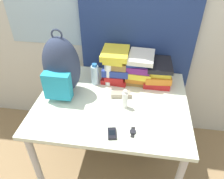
# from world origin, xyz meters

# --- Properties ---
(wall_back) EXTENTS (6.00, 0.06, 2.50)m
(wall_back) POSITION_xyz_m (-0.00, 0.98, 1.25)
(wall_back) COLOR beige
(wall_back) RESTS_ON ground_plane
(curtain_blue) EXTENTS (0.96, 0.04, 2.50)m
(curtain_blue) POSITION_xyz_m (0.14, 0.93, 1.25)
(curtain_blue) COLOR navy
(curtain_blue) RESTS_ON ground_plane
(desk) EXTENTS (1.13, 0.90, 0.71)m
(desk) POSITION_xyz_m (0.00, 0.45, 0.63)
(desk) COLOR silver
(desk) RESTS_ON ground_plane
(backpack) EXTENTS (0.28, 0.27, 0.51)m
(backpack) POSITION_xyz_m (-0.39, 0.50, 0.93)
(backpack) COLOR #2D3851
(backpack) RESTS_ON desk
(book_stack_left) EXTENTS (0.23, 0.28, 0.27)m
(book_stack_left) POSITION_xyz_m (-0.01, 0.75, 0.85)
(book_stack_left) COLOR red
(book_stack_left) RESTS_ON desk
(book_stack_center) EXTENTS (0.24, 0.28, 0.24)m
(book_stack_center) POSITION_xyz_m (0.18, 0.75, 0.84)
(book_stack_center) COLOR olive
(book_stack_center) RESTS_ON desk
(book_stack_right) EXTENTS (0.22, 0.27, 0.18)m
(book_stack_right) POSITION_xyz_m (0.34, 0.75, 0.80)
(book_stack_right) COLOR red
(book_stack_right) RESTS_ON desk
(water_bottle) EXTENTS (0.06, 0.06, 0.19)m
(water_bottle) POSITION_xyz_m (-0.17, 0.65, 0.80)
(water_bottle) COLOR silver
(water_bottle) RESTS_ON desk
(sports_bottle) EXTENTS (0.06, 0.06, 0.24)m
(sports_bottle) POSITION_xyz_m (-0.06, 0.66, 0.83)
(sports_bottle) COLOR white
(sports_bottle) RESTS_ON desk
(sunscreen_bottle) EXTENTS (0.04, 0.04, 0.15)m
(sunscreen_bottle) POSITION_xyz_m (0.10, 0.39, 0.78)
(sunscreen_bottle) COLOR white
(sunscreen_bottle) RESTS_ON desk
(cell_phone) EXTENTS (0.07, 0.10, 0.02)m
(cell_phone) POSITION_xyz_m (0.05, 0.11, 0.72)
(cell_phone) COLOR black
(cell_phone) RESTS_ON desk
(sunglasses_case) EXTENTS (0.16, 0.08, 0.04)m
(sunglasses_case) POSITION_xyz_m (0.06, 0.50, 0.73)
(sunglasses_case) COLOR gray
(sunglasses_case) RESTS_ON desk
(wristwatch) EXTENTS (0.04, 0.09, 0.01)m
(wristwatch) POSITION_xyz_m (0.18, 0.15, 0.72)
(wristwatch) COLOR black
(wristwatch) RESTS_ON desk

